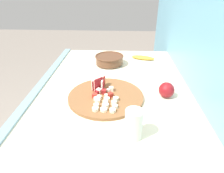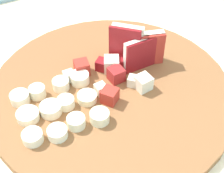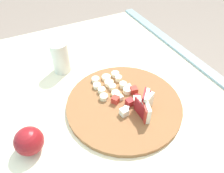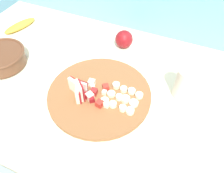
{
  "view_description": "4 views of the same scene",
  "coord_description": "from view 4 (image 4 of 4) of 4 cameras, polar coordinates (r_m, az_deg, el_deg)",
  "views": [
    {
      "loc": [
        0.81,
        0.04,
        1.35
      ],
      "look_at": [
        0.02,
        0.0,
        0.92
      ],
      "focal_mm": 31.24,
      "sensor_mm": 36.0,
      "label": 1
    },
    {
      "loc": [
        0.2,
        0.27,
        1.21
      ],
      "look_at": [
        0.05,
        -0.02,
        0.89
      ],
      "focal_mm": 52.57,
      "sensor_mm": 36.0,
      "label": 2
    },
    {
      "loc": [
        -0.32,
        0.2,
        1.36
      ],
      "look_at": [
        0.08,
        0.0,
        0.93
      ],
      "focal_mm": 34.38,
      "sensor_mm": 36.0,
      "label": 3
    },
    {
      "loc": [
        0.28,
        -0.45,
        1.46
      ],
      "look_at": [
        0.09,
        -0.01,
        0.92
      ],
      "focal_mm": 36.43,
      "sensor_mm": 36.0,
      "label": 4
    }
  ],
  "objects": [
    {
      "name": "ceramic_bowl",
      "position": [
        0.94,
        -26.05,
        6.51
      ],
      "size": [
        0.18,
        0.18,
        0.06
      ],
      "color": "brown",
      "rests_on": "tiled_countertop"
    },
    {
      "name": "apple_dice_pile",
      "position": [
        0.74,
        -4.15,
        -1.68
      ],
      "size": [
        0.1,
        0.1,
        0.02
      ],
      "color": "maroon",
      "rests_on": "cutting_board"
    },
    {
      "name": "apple_wedge_fan",
      "position": [
        0.74,
        -8.38,
        -0.69
      ],
      "size": [
        0.08,
        0.06,
        0.06
      ],
      "color": "maroon",
      "rests_on": "cutting_board"
    },
    {
      "name": "tiled_countertop",
      "position": [
        1.15,
        -4.03,
        -14.52
      ],
      "size": [
        1.24,
        0.77,
        0.88
      ],
      "color": "beige",
      "rests_on": "ground"
    },
    {
      "name": "small_jar",
      "position": [
        0.76,
        17.67,
        0.74
      ],
      "size": [
        0.06,
        0.06,
        0.11
      ],
      "primitive_type": "cylinder",
      "color": "beige",
      "rests_on": "tiled_countertop"
    },
    {
      "name": "banana_peel",
      "position": [
        1.13,
        -22.09,
        13.98
      ],
      "size": [
        0.09,
        0.16,
        0.02
      ],
      "primitive_type": "ellipsoid",
      "rotation": [
        0.0,
        0.0,
        1.29
      ],
      "color": "gold",
      "rests_on": "tiled_countertop"
    },
    {
      "name": "banana_slice_rows",
      "position": [
        0.73,
        2.62,
        -2.96
      ],
      "size": [
        0.12,
        0.11,
        0.02
      ],
      "color": "white",
      "rests_on": "cutting_board"
    },
    {
      "name": "cutting_board",
      "position": [
        0.76,
        -3.17,
        -1.94
      ],
      "size": [
        0.34,
        0.34,
        0.01
      ],
      "primitive_type": "cylinder",
      "color": "brown",
      "rests_on": "tiled_countertop"
    },
    {
      "name": "tile_backsplash",
      "position": [
        1.21,
        4.04,
        6.07
      ],
      "size": [
        2.4,
        0.04,
        1.29
      ],
      "primitive_type": "cube",
      "color": "#6BADC6",
      "rests_on": "ground"
    },
    {
      "name": "whole_apple",
      "position": [
        0.93,
        3.03,
        11.77
      ],
      "size": [
        0.07,
        0.07,
        0.07
      ],
      "primitive_type": "sphere",
      "color": "maroon",
      "rests_on": "tiled_countertop"
    }
  ]
}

